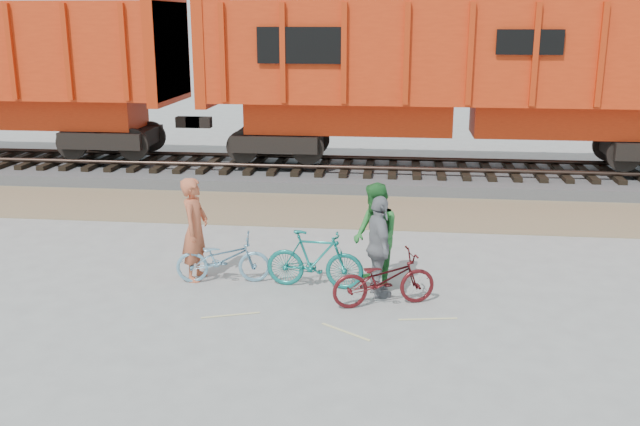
% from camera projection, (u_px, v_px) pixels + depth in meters
% --- Properties ---
extents(ground, '(120.00, 120.00, 0.00)m').
position_uv_depth(ground, '(302.00, 299.00, 11.56)').
color(ground, '#9E9E99').
rests_on(ground, ground).
extents(gravel_strip, '(120.00, 3.00, 0.02)m').
position_uv_depth(gravel_strip, '(335.00, 210.00, 16.82)').
color(gravel_strip, '#91785A').
rests_on(gravel_strip, ground).
extents(ballast_bed, '(120.00, 4.00, 0.30)m').
position_uv_depth(ballast_bed, '(346.00, 174.00, 20.14)').
color(ballast_bed, slate).
rests_on(ballast_bed, ground).
extents(track, '(120.00, 2.60, 0.24)m').
position_uv_depth(track, '(346.00, 162.00, 20.06)').
color(track, black).
rests_on(track, ballast_bed).
extents(hopper_car_center, '(14.00, 3.13, 4.65)m').
position_uv_depth(hopper_car_center, '(464.00, 72.00, 19.04)').
color(hopper_car_center, black).
rests_on(hopper_car_center, track).
extents(bicycle_blue, '(1.68, 0.80, 0.84)m').
position_uv_depth(bicycle_blue, '(223.00, 258.00, 12.19)').
color(bicycle_blue, '#6FA3BD').
rests_on(bicycle_blue, ground).
extents(bicycle_teal, '(1.68, 0.59, 0.99)m').
position_uv_depth(bicycle_teal, '(315.00, 259.00, 11.91)').
color(bicycle_teal, '#14736C').
rests_on(bicycle_teal, ground).
extents(bicycle_maroon, '(1.76, 1.09, 0.87)m').
position_uv_depth(bicycle_maroon, '(384.00, 279.00, 11.18)').
color(bicycle_maroon, '#501115').
rests_on(bicycle_maroon, ground).
extents(person_solo, '(0.47, 0.68, 1.80)m').
position_uv_depth(person_solo, '(195.00, 229.00, 12.21)').
color(person_solo, '#C05B39').
rests_on(person_solo, ground).
extents(person_man, '(0.98, 1.07, 1.77)m').
position_uv_depth(person_man, '(376.00, 236.00, 11.89)').
color(person_man, '#297430').
rests_on(person_man, ground).
extents(person_woman, '(0.67, 1.06, 1.68)m').
position_uv_depth(person_woman, '(379.00, 247.00, 11.47)').
color(person_woman, gray).
rests_on(person_woman, ground).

